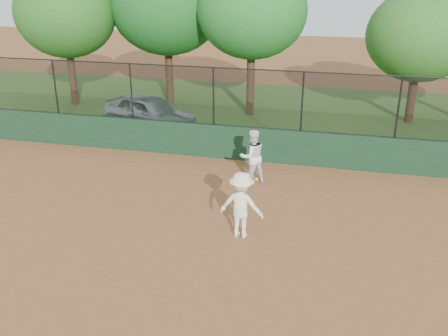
% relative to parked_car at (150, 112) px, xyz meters
% --- Properties ---
extents(ground, '(80.00, 80.00, 0.00)m').
position_rel_parked_car_xyz_m(ground, '(3.90, -8.52, -0.72)').
color(ground, brown).
rests_on(ground, ground).
extents(back_wall, '(26.00, 0.20, 1.20)m').
position_rel_parked_car_xyz_m(back_wall, '(3.90, -2.52, -0.12)').
color(back_wall, '#1A3920').
rests_on(back_wall, ground).
extents(grass_strip, '(36.00, 12.00, 0.01)m').
position_rel_parked_car_xyz_m(grass_strip, '(3.90, 3.48, -0.72)').
color(grass_strip, '#31541A').
rests_on(grass_strip, ground).
extents(parked_car, '(4.55, 3.16, 1.44)m').
position_rel_parked_car_xyz_m(parked_car, '(0.00, 0.00, 0.00)').
color(parked_car, '#A9AFB3').
rests_on(parked_car, ground).
extents(player_second, '(1.05, 1.00, 1.70)m').
position_rel_parked_car_xyz_m(player_second, '(5.11, -4.34, 0.13)').
color(player_second, white).
rests_on(player_second, ground).
extents(player_main, '(1.16, 0.73, 1.77)m').
position_rel_parked_car_xyz_m(player_main, '(5.49, -7.74, 0.14)').
color(player_main, white).
rests_on(player_main, ground).
extents(fence_assembly, '(26.00, 0.06, 2.00)m').
position_rel_parked_car_xyz_m(fence_assembly, '(3.87, -2.52, 1.52)').
color(fence_assembly, black).
rests_on(fence_assembly, back_wall).
extents(tree_0, '(4.70, 4.28, 6.32)m').
position_rel_parked_car_xyz_m(tree_0, '(-5.11, 2.95, 3.55)').
color(tree_0, '#4C311B').
rests_on(tree_0, ground).
extents(tree_1, '(5.34, 4.86, 6.94)m').
position_rel_parked_car_xyz_m(tree_1, '(-0.66, 4.35, 3.91)').
color(tree_1, '#462C18').
rests_on(tree_1, ground).
extents(tree_2, '(4.72, 4.29, 6.58)m').
position_rel_parked_car_xyz_m(tree_2, '(3.59, 3.21, 3.81)').
color(tree_2, '#482E19').
rests_on(tree_2, ground).
extents(tree_3, '(4.38, 3.98, 5.56)m').
position_rel_parked_car_xyz_m(tree_3, '(10.52, 3.65, 2.94)').
color(tree_3, '#3F2615').
rests_on(tree_3, ground).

